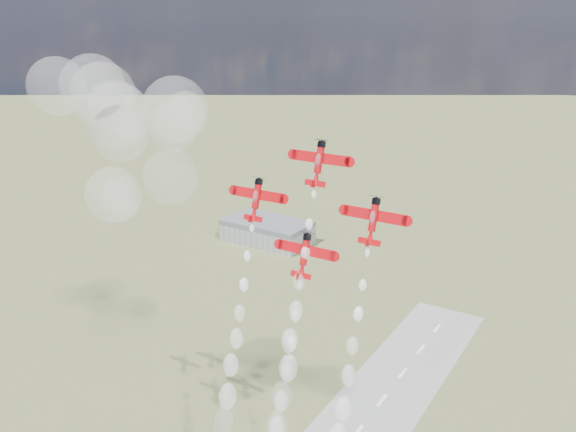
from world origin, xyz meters
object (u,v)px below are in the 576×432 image
Objects in this scene: plane_right at (373,220)px; plane_slot at (304,254)px; hangar at (267,231)px; plane_lead at (319,162)px; plane_left at (256,199)px.

plane_right is 1.00× the size of plane_slot.
plane_right is at bearing 11.52° from plane_slot.
plane_right reaches higher than hangar.
plane_left is at bearing -168.48° from plane_lead.
plane_left is 1.00× the size of plane_slot.
plane_left reaches higher than hangar.
hangar is 3.59× the size of plane_left.
plane_slot is at bearing -11.52° from plane_left.
plane_left and plane_right have the same top height.
plane_right is (28.72, 0.00, 0.00)m from plane_left.
plane_lead reaches higher than plane_left.
plane_slot is at bearing -90.00° from plane_lead.
plane_lead reaches higher than plane_right.
hangar is 3.59× the size of plane_slot.
plane_left is at bearing -57.19° from hangar.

